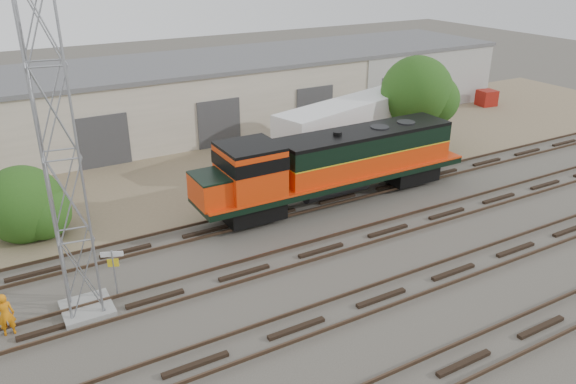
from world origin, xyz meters
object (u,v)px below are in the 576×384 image
worker (5,315)px  semi_trailer (358,121)px  signal_tower (62,162)px  locomotive (332,164)px

worker → semi_trailer: size_ratio=0.13×
signal_tower → semi_trailer: bearing=25.1°
locomotive → signal_tower: bearing=-164.8°
worker → semi_trailer: 24.51m
worker → signal_tower: bearing=-176.2°
semi_trailer → locomotive: bearing=-151.8°
locomotive → semi_trailer: bearing=43.7°
locomotive → semi_trailer: locomotive is taller
locomotive → worker: size_ratio=9.44×
signal_tower → worker: (-2.81, -0.10, -5.39)m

